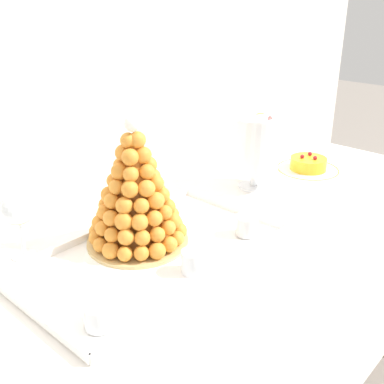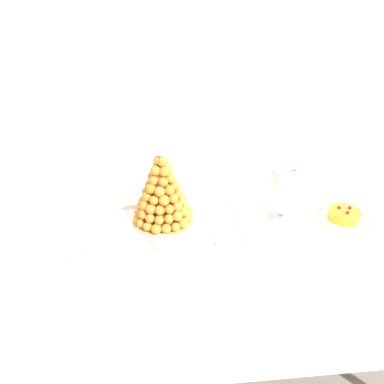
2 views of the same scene
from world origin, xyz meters
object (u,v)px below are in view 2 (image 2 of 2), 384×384
macaron_goblet (285,186)px  serving_tray (160,231)px  wine_glass (111,180)px  dessert_cup_left (92,247)px  dessert_cup_centre (223,239)px  dessert_cup_mid_left (162,244)px  fruit_tart_plate (344,217)px  croquembouche (162,193)px

macaron_goblet → serving_tray: bearing=-172.2°
serving_tray → wine_glass: size_ratio=3.94×
dessert_cup_left → dessert_cup_centre: size_ratio=1.08×
macaron_goblet → wine_glass: bearing=167.2°
serving_tray → dessert_cup_centre: bearing=-25.1°
dessert_cup_mid_left → dessert_cup_left: bearing=177.9°
dessert_cup_centre → fruit_tart_plate: bearing=12.7°
serving_tray → dessert_cup_left: 0.26m
dessert_cup_left → fruit_tart_plate: 0.98m
fruit_tart_plate → dessert_cup_left: bearing=-172.9°
dessert_cup_mid_left → fruit_tart_plate: size_ratio=0.24×
serving_tray → fruit_tart_plate: fruit_tart_plate is taller
dessert_cup_mid_left → fruit_tart_plate: 0.74m
macaron_goblet → fruit_tart_plate: (0.24, -0.06, -0.12)m
dessert_cup_left → dessert_cup_mid_left: 0.24m
serving_tray → dessert_cup_left: bearing=-155.1°
macaron_goblet → dessert_cup_centre: bearing=-147.8°
serving_tray → macaron_goblet: 0.52m
dessert_cup_centre → wine_glass: (-0.42, 0.33, 0.08)m
fruit_tart_plate → wine_glass: bearing=167.1°
dessert_cup_left → wine_glass: (0.04, 0.33, 0.09)m
dessert_cup_centre → fruit_tart_plate: 0.52m
croquembouche → dessert_cup_centre: 0.29m
macaron_goblet → wine_glass: 0.71m
croquembouche → dessert_cup_centre: (0.21, -0.17, -0.10)m
croquembouche → dessert_cup_mid_left: (-0.01, -0.18, -0.10)m
macaron_goblet → dessert_cup_left: bearing=-166.4°
dessert_cup_centre → wine_glass: wine_glass is taller
serving_tray → wine_glass: wine_glass is taller
dessert_cup_centre → croquembouche: bearing=140.8°
dessert_cup_centre → serving_tray: bearing=154.9°
dessert_cup_left → serving_tray: bearing=24.9°
macaron_goblet → fruit_tart_plate: bearing=-13.2°
serving_tray → macaron_goblet: (0.49, 0.07, 0.14)m
dessert_cup_mid_left → wine_glass: bearing=120.7°
dessert_cup_left → macaron_goblet: macaron_goblet is taller
dessert_cup_left → macaron_goblet: 0.76m
macaron_goblet → wine_glass: size_ratio=1.52×
dessert_cup_centre → wine_glass: size_ratio=0.34×
dessert_cup_left → dessert_cup_mid_left: size_ratio=1.13×
dessert_cup_left → wine_glass: wine_glass is taller
croquembouche → dessert_cup_mid_left: bearing=-92.1°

